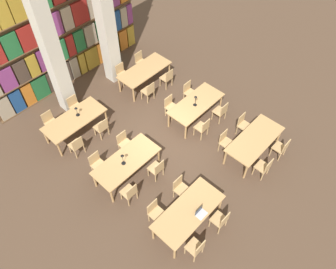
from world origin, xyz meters
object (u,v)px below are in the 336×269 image
object	(u,v)px
chair_11	(124,142)
chair_18	(102,127)
chair_23	(141,61)
desk_lamp_0	(123,158)
reading_table_2	(127,162)
chair_13	(171,106)
chair_8	(130,192)
reading_table_5	(145,71)
chair_1	(155,212)
reading_table_3	(196,104)
chair_15	(189,92)
chair_21	(122,73)
reading_table_0	(188,212)
pillar_center	(104,13)
chair_4	(264,167)
chair_2	(221,220)
chair_19	(75,106)
chair_17	(50,122)
chair_14	(221,111)
reading_table_4	(75,120)
desk_lamp_1	(196,99)
chair_7	(243,124)
desk_lamp_2	(76,110)
chair_5	(225,141)
chair_16	(77,145)
chair_6	(281,148)
chair_12	(203,127)
chair_20	(149,91)
reading_table_1	(255,140)
pillar_left	(48,41)
chair_0	(196,248)
chair_3	(180,188)
chair_9	(97,163)
chair_22	(167,78)
laptop	(201,213)

from	to	relation	value
chair_11	chair_18	bearing A→B (deg)	-85.31
chair_18	chair_23	size ratio (longest dim) A/B	1.00
desk_lamp_0	reading_table_2	bearing A→B (deg)	7.41
chair_11	chair_13	distance (m)	2.37
chair_8	reading_table_5	distance (m)	5.45
chair_1	chair_8	distance (m)	1.03
reading_table_3	chair_15	bearing A→B (deg)	55.24
reading_table_5	chair_21	xyz separation A→B (m)	(-0.55, 0.78, -0.22)
reading_table_0	chair_1	world-z (taller)	chair_1
pillar_center	chair_11	xyz separation A→B (m)	(-2.33, -3.27, -2.53)
chair_4	chair_2	bearing A→B (deg)	-178.04
desk_lamp_0	chair_19	xyz separation A→B (m)	(0.62, 3.46, -0.61)
chair_1	chair_17	xyz separation A→B (m)	(-0.07, 5.25, 0.00)
chair_1	chair_4	size ratio (longest dim) A/B	1.00
reading_table_3	chair_17	size ratio (longest dim) A/B	2.55
chair_14	chair_17	world-z (taller)	same
reading_table_4	chair_19	bearing A→B (deg)	55.20
desk_lamp_1	chair_7	bearing A→B (deg)	-68.23
chair_21	desk_lamp_0	bearing A→B (deg)	49.11
pillar_center	chair_15	size ratio (longest dim) A/B	6.88
desk_lamp_2	chair_14	bearing A→B (deg)	-41.85
chair_5	chair_18	world-z (taller)	same
chair_16	chair_17	xyz separation A→B (m)	(0.00, 1.56, 0.00)
chair_6	chair_13	size ratio (longest dim) A/B	1.00
chair_12	desk_lamp_0	bearing A→B (deg)	166.57
chair_5	chair_21	distance (m)	5.27
chair_15	chair_23	distance (m)	2.75
chair_14	chair_20	distance (m)	2.94
chair_1	pillar_center	bearing A→B (deg)	-120.49
reading_table_1	chair_17	bearing A→B (deg)	124.92
pillar_left	chair_4	size ratio (longest dim) A/B	6.88
chair_1	chair_11	bearing A→B (deg)	-113.34
chair_0	chair_6	world-z (taller)	same
chair_3	chair_6	bearing A→B (deg)	157.09
chair_8	chair_15	world-z (taller)	same
chair_15	chair_17	world-z (taller)	same
chair_11	chair_17	distance (m)	2.92
chair_1	chair_9	distance (m)	2.58
reading_table_3	reading_table_4	size ratio (longest dim) A/B	1.00
reading_table_0	chair_18	bearing A→B (deg)	84.10
reading_table_3	chair_22	size ratio (longest dim) A/B	2.55
chair_6	desk_lamp_0	size ratio (longest dim) A/B	1.85
reading_table_3	reading_table_5	xyz separation A→B (m)	(0.04, 2.75, 0.00)
desk_lamp_1	reading_table_1	bearing A→B (deg)	-86.18
chair_0	chair_12	xyz separation A→B (m)	(3.48, 2.61, 0.00)
chair_6	chair_23	distance (m)	6.83
chair_20	desk_lamp_0	bearing A→B (deg)	-146.94
laptop	chair_22	size ratio (longest dim) A/B	0.37
chair_13	chair_20	world-z (taller)	same
chair_4	chair_16	xyz separation A→B (m)	(-3.60, 5.16, 0.00)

